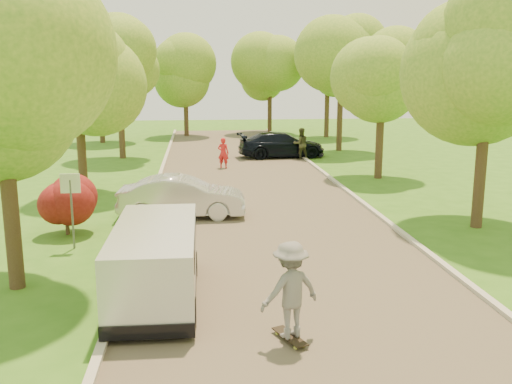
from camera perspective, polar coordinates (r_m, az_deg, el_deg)
name	(u,v)px	position (r m, az deg, el deg)	size (l,w,h in m)	color
ground	(298,292)	(13.31, 4.23, -9.98)	(100.00, 100.00, 0.00)	#326818
road	(259,210)	(20.87, 0.35, -1.86)	(8.00, 60.00, 0.01)	#4C4438
curb_left	(147,212)	(20.81, -10.81, -1.96)	(0.18, 60.00, 0.12)	#B2AD9E
curb_right	(367,206)	(21.68, 11.05, -1.42)	(0.18, 60.00, 0.12)	#B2AD9E
street_sign	(71,195)	(16.88, -18.02, -0.30)	(0.55, 0.06, 2.17)	#59595E
red_shrub	(66,200)	(18.52, -18.51, -0.77)	(1.70, 1.70, 1.95)	#382619
tree_l_mida	(7,62)	(13.77, -23.62, 11.85)	(4.71, 4.60, 7.39)	#382619
tree_l_midb	(82,82)	(24.59, -17.01, 10.48)	(4.30, 4.20, 6.62)	#382619
tree_l_far	(122,64)	(34.41, -13.24, 12.37)	(4.92, 4.80, 7.79)	#382619
tree_r_mida	(497,53)	(19.52, 22.95, 12.67)	(5.13, 5.00, 7.95)	#382619
tree_r_midb	(387,74)	(27.62, 12.92, 11.39)	(4.51, 4.40, 7.01)	#382619
tree_r_far	(345,59)	(37.39, 8.90, 13.02)	(5.33, 5.20, 8.34)	#382619
tree_bg_a	(102,68)	(42.66, -15.16, 11.90)	(5.12, 5.00, 7.72)	#382619
tree_bg_b	(331,65)	(45.39, 7.49, 12.45)	(5.12, 5.00, 7.95)	#382619
tree_bg_c	(188,72)	(46.16, -6.84, 11.81)	(4.92, 4.80, 7.33)	#382619
tree_bg_d	(273,69)	(48.59, 1.67, 12.23)	(5.12, 5.00, 7.72)	#382619
minivan	(156,261)	(12.80, -10.01, -6.83)	(1.81, 4.50, 1.67)	silver
silver_sedan	(182,197)	(19.96, -7.41, -0.49)	(1.53, 4.37, 1.44)	silver
dark_sedan	(281,145)	(34.14, 2.56, 4.73)	(2.10, 5.16, 1.50)	black
longboard	(290,337)	(11.01, 3.39, -14.24)	(0.59, 0.97, 0.11)	black
skateboarder	(290,290)	(10.63, 3.45, -9.73)	(1.18, 0.68, 1.83)	slate
person_striped	(223,153)	(30.17, -3.29, 3.91)	(0.59, 0.39, 1.62)	red
person_olive	(301,144)	(33.32, 4.50, 4.83)	(0.89, 0.69, 1.83)	#31331F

